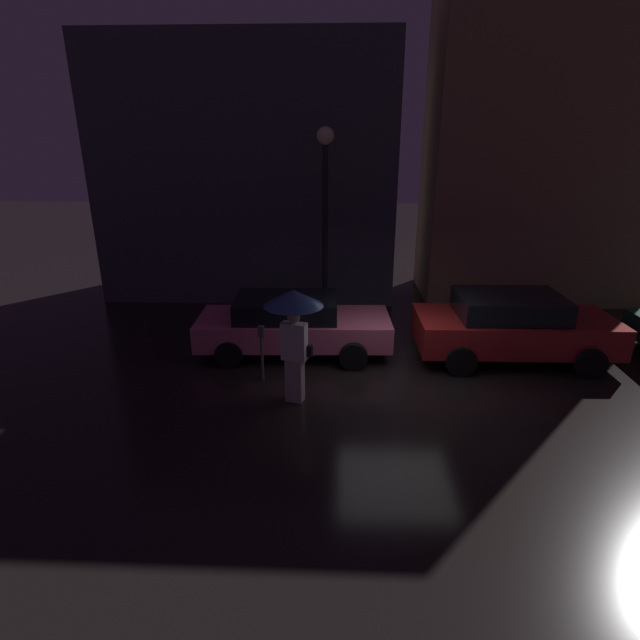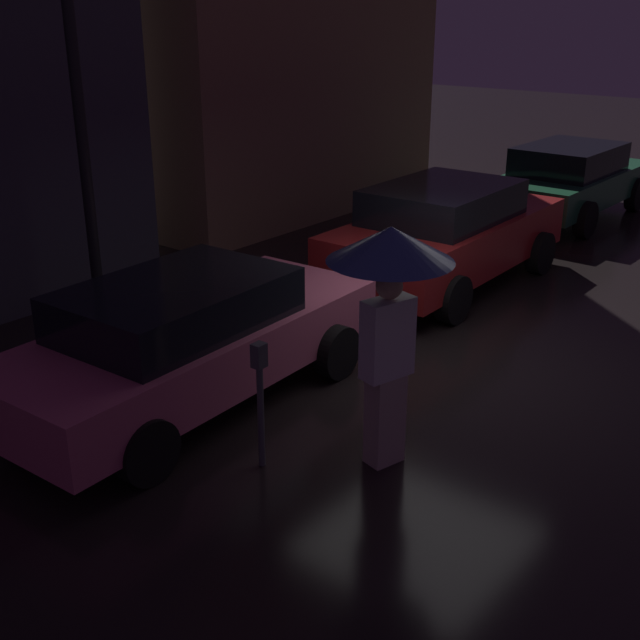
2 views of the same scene
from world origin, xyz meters
TOP-DOWN VIEW (x-y plane):
  - ground_plane at (0.00, 0.00)m, footprint 60.00×60.00m
  - parked_car_pink at (-2.36, 1.46)m, footprint 4.43×1.91m
  - parked_car_red at (2.58, 1.32)m, footprint 4.33×2.02m
  - parked_car_green at (7.63, 1.51)m, footprint 4.26×1.94m
  - pedestrian_with_umbrella at (-2.10, -0.80)m, footprint 1.08×1.08m
  - parking_meter at (-2.84, 0.02)m, footprint 0.12×0.10m
  - street_lamp_near at (-1.69, 3.87)m, footprint 0.44×0.44m

SIDE VIEW (x-z plane):
  - ground_plane at x=0.00m, z-range 0.00..0.00m
  - parked_car_pink at x=-2.36m, z-range 0.04..1.39m
  - parked_car_green at x=7.63m, z-range 0.04..1.45m
  - parking_meter at x=-2.84m, z-range 0.15..1.35m
  - parked_car_red at x=2.58m, z-range 0.04..1.55m
  - pedestrian_with_umbrella at x=-2.10m, z-range 0.62..2.83m
  - street_lamp_near at x=-1.69m, z-range 1.00..6.00m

